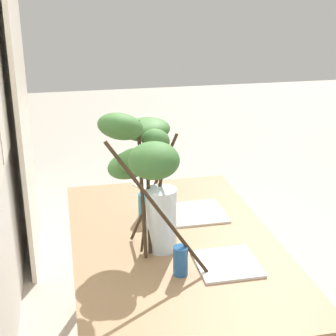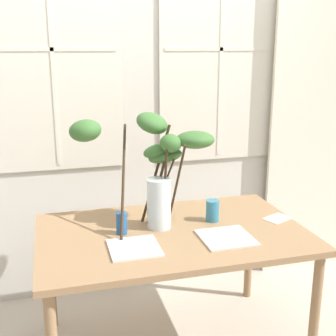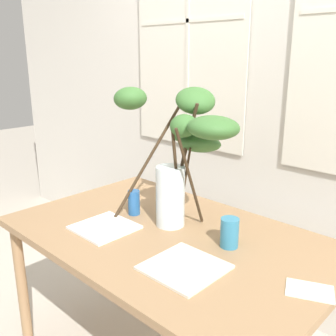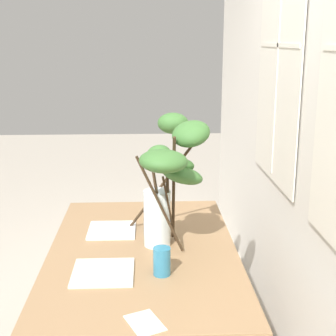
{
  "view_description": "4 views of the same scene",
  "coord_description": "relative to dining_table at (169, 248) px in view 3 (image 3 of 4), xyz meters",
  "views": [
    {
      "loc": [
        -2.0,
        0.46,
        1.88
      ],
      "look_at": [
        -0.02,
        0.03,
        1.12
      ],
      "focal_mm": 54.04,
      "sensor_mm": 36.0,
      "label": 1
    },
    {
      "loc": [
        -0.63,
        -2.21,
        1.74
      ],
      "look_at": [
        -0.01,
        0.06,
        1.1
      ],
      "focal_mm": 47.49,
      "sensor_mm": 36.0,
      "label": 2
    },
    {
      "loc": [
        1.1,
        -1.16,
        1.53
      ],
      "look_at": [
        -0.1,
        0.1,
        1.02
      ],
      "focal_mm": 41.27,
      "sensor_mm": 36.0,
      "label": 3
    },
    {
      "loc": [
        2.27,
        0.02,
        1.77
      ],
      "look_at": [
        -0.07,
        0.13,
        1.15
      ],
      "focal_mm": 52.7,
      "sensor_mm": 36.0,
      "label": 4
    }
  ],
  "objects": [
    {
      "name": "napkin_folded",
      "position": [
        0.66,
        0.01,
        0.07
      ],
      "size": [
        0.19,
        0.16,
        0.0
      ],
      "primitive_type": "cube",
      "rotation": [
        0.0,
        0.0,
        0.42
      ],
      "color": "silver",
      "rests_on": "dining_table"
    },
    {
      "name": "plate_square_left",
      "position": [
        -0.25,
        -0.17,
        0.08
      ],
      "size": [
        0.26,
        0.26,
        0.01
      ],
      "primitive_type": "cube",
      "rotation": [
        0.0,
        0.0,
        -0.01
      ],
      "color": "white",
      "rests_on": "dining_table"
    },
    {
      "name": "dining_table",
      "position": [
        0.0,
        0.0,
        0.0
      ],
      "size": [
        1.48,
        0.93,
        0.75
      ],
      "color": "#93704C",
      "rests_on": "ground"
    },
    {
      "name": "vase_with_branches",
      "position": [
        -0.06,
        0.14,
        0.47
      ],
      "size": [
        0.83,
        0.42,
        0.67
      ],
      "color": "silver",
      "rests_on": "dining_table"
    },
    {
      "name": "drinking_glass_blue_right",
      "position": [
        0.27,
        0.09,
        0.14
      ],
      "size": [
        0.08,
        0.08,
        0.13
      ],
      "primitive_type": "cylinder",
      "color": "teal",
      "rests_on": "dining_table"
    },
    {
      "name": "drinking_glass_blue_left",
      "position": [
        -0.28,
        0.04,
        0.14
      ],
      "size": [
        0.06,
        0.06,
        0.13
      ],
      "primitive_type": "cylinder",
      "color": "#235693",
      "rests_on": "dining_table"
    },
    {
      "name": "plate_square_right",
      "position": [
        0.25,
        -0.18,
        0.08
      ],
      "size": [
        0.27,
        0.27,
        0.01
      ],
      "primitive_type": "cube",
      "rotation": [
        0.0,
        0.0,
        -0.0
      ],
      "color": "silver",
      "rests_on": "dining_table"
    },
    {
      "name": "back_wall_with_windows",
      "position": [
        -0.0,
        0.85,
        0.71
      ],
      "size": [
        5.47,
        0.14,
        2.75
      ],
      "color": "beige",
      "rests_on": "ground"
    }
  ]
}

